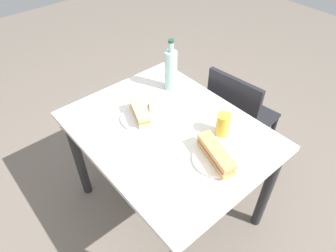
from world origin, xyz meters
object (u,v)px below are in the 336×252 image
(knife_far, at_px, (222,154))
(beer_glass, at_px, (223,124))
(plate_far, at_px, (215,160))
(plate_near, at_px, (141,118))
(baguette_sandwich_far, at_px, (216,154))
(baguette_sandwich_near, at_px, (140,112))
(chair_far, at_px, (237,117))
(water_bottle, at_px, (171,70))
(dining_table, at_px, (168,143))
(knife_near, at_px, (149,113))

(knife_far, xyz_separation_m, beer_glass, (-0.11, 0.12, 0.04))
(plate_far, bearing_deg, plate_near, -169.46)
(baguette_sandwich_far, bearing_deg, baguette_sandwich_near, -169.46)
(chair_far, relative_size, water_bottle, 2.57)
(chair_far, height_order, beer_glass, beer_glass)
(plate_near, height_order, baguette_sandwich_near, baguette_sandwich_near)
(water_bottle, bearing_deg, beer_glass, -7.51)
(baguette_sandwich_far, distance_m, water_bottle, 0.64)
(dining_table, distance_m, plate_near, 0.21)
(beer_glass, bearing_deg, chair_far, 115.51)
(baguette_sandwich_far, bearing_deg, water_bottle, 158.63)
(dining_table, height_order, baguette_sandwich_far, baguette_sandwich_far)
(knife_far, bearing_deg, chair_far, 119.89)
(dining_table, height_order, chair_far, chair_far)
(chair_far, relative_size, plate_far, 3.81)
(baguette_sandwich_far, bearing_deg, dining_table, -175.46)
(dining_table, height_order, plate_far, plate_far)
(baguette_sandwich_far, bearing_deg, knife_far, 86.45)
(dining_table, relative_size, plate_near, 4.89)
(dining_table, height_order, baguette_sandwich_near, baguette_sandwich_near)
(plate_far, xyz_separation_m, knife_far, (0.00, 0.05, 0.01))
(knife_far, bearing_deg, knife_near, -169.99)
(plate_near, relative_size, beer_glass, 1.75)
(chair_far, height_order, plate_near, chair_far)
(knife_near, xyz_separation_m, baguette_sandwich_far, (0.47, 0.04, 0.03))
(chair_far, distance_m, baguette_sandwich_near, 0.77)
(chair_far, distance_m, knife_near, 0.71)
(baguette_sandwich_far, relative_size, knife_far, 1.47)
(baguette_sandwich_near, distance_m, water_bottle, 0.35)
(chair_far, xyz_separation_m, plate_near, (-0.17, -0.68, 0.27))
(plate_far, xyz_separation_m, beer_glass, (-0.11, 0.17, 0.06))
(plate_near, height_order, plate_far, same)
(baguette_sandwich_near, height_order, knife_near, baguette_sandwich_near)
(chair_far, distance_m, plate_far, 0.72)
(knife_near, bearing_deg, plate_far, 4.37)
(plate_far, relative_size, knife_far, 1.23)
(baguette_sandwich_far, xyz_separation_m, beer_glass, (-0.11, 0.17, 0.01))
(plate_near, bearing_deg, baguette_sandwich_near, -90.00)
(dining_table, height_order, knife_far, knife_far)
(plate_far, bearing_deg, dining_table, -175.46)
(plate_far, height_order, baguette_sandwich_far, baguette_sandwich_far)
(chair_far, distance_m, beer_glass, 0.57)
(baguette_sandwich_near, xyz_separation_m, baguette_sandwich_far, (0.48, 0.09, -0.00))
(baguette_sandwich_near, xyz_separation_m, knife_near, (0.01, 0.05, -0.03))
(beer_glass, bearing_deg, plate_near, -145.33)
(dining_table, xyz_separation_m, plate_far, (0.32, 0.03, 0.12))
(knife_near, bearing_deg, plate_near, -98.80)
(chair_far, height_order, water_bottle, water_bottle)
(chair_far, bearing_deg, baguette_sandwich_far, -62.37)
(dining_table, relative_size, water_bottle, 3.29)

